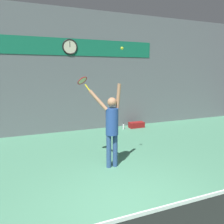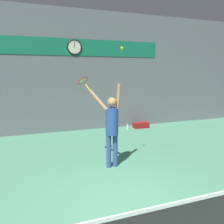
{
  "view_description": "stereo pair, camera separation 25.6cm",
  "coord_description": "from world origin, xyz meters",
  "px_view_note": "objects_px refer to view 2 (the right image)",
  "views": [
    {
      "loc": [
        -1.68,
        -3.05,
        2.49
      ],
      "look_at": [
        0.35,
        2.04,
        1.49
      ],
      "focal_mm": 35.0,
      "sensor_mm": 36.0,
      "label": 1
    },
    {
      "loc": [
        -1.44,
        -3.14,
        2.49
      ],
      "look_at": [
        0.35,
        2.04,
        1.49
      ],
      "focal_mm": 35.0,
      "sensor_mm": 36.0,
      "label": 2
    }
  ],
  "objects_px": {
    "scoreboard_clock": "(74,47)",
    "equipment_bag": "(141,125)",
    "tennis_racket": "(83,81)",
    "water_bottle": "(128,126)",
    "tennis_player": "(112,125)",
    "tennis_ball": "(122,48)"
  },
  "relations": [
    {
      "from": "scoreboard_clock",
      "to": "equipment_bag",
      "type": "relative_size",
      "value": 0.89
    },
    {
      "from": "scoreboard_clock",
      "to": "tennis_racket",
      "type": "distance_m",
      "value": 3.73
    },
    {
      "from": "tennis_racket",
      "to": "water_bottle",
      "type": "height_order",
      "value": "tennis_racket"
    },
    {
      "from": "tennis_player",
      "to": "equipment_bag",
      "type": "relative_size",
      "value": 3.18
    },
    {
      "from": "tennis_player",
      "to": "tennis_ball",
      "type": "xyz_separation_m",
      "value": [
        0.23,
        -0.11,
        1.91
      ]
    },
    {
      "from": "tennis_racket",
      "to": "water_bottle",
      "type": "bearing_deg",
      "value": 49.36
    },
    {
      "from": "tennis_player",
      "to": "water_bottle",
      "type": "bearing_deg",
      "value": 60.65
    },
    {
      "from": "tennis_ball",
      "to": "tennis_racket",
      "type": "bearing_deg",
      "value": 146.12
    },
    {
      "from": "tennis_ball",
      "to": "water_bottle",
      "type": "height_order",
      "value": "tennis_ball"
    },
    {
      "from": "scoreboard_clock",
      "to": "equipment_bag",
      "type": "height_order",
      "value": "scoreboard_clock"
    },
    {
      "from": "water_bottle",
      "to": "tennis_ball",
      "type": "bearing_deg",
      "value": -115.7
    },
    {
      "from": "equipment_bag",
      "to": "tennis_ball",
      "type": "bearing_deg",
      "value": -123.51
    },
    {
      "from": "equipment_bag",
      "to": "tennis_player",
      "type": "bearing_deg",
      "value": -126.8
    },
    {
      "from": "tennis_player",
      "to": "water_bottle",
      "type": "relative_size",
      "value": 7.99
    },
    {
      "from": "scoreboard_clock",
      "to": "tennis_player",
      "type": "height_order",
      "value": "scoreboard_clock"
    },
    {
      "from": "tennis_racket",
      "to": "equipment_bag",
      "type": "distance_m",
      "value": 4.91
    },
    {
      "from": "water_bottle",
      "to": "tennis_racket",
      "type": "bearing_deg",
      "value": -130.64
    },
    {
      "from": "tennis_player",
      "to": "equipment_bag",
      "type": "distance_m",
      "value": 4.47
    },
    {
      "from": "tennis_racket",
      "to": "tennis_ball",
      "type": "height_order",
      "value": "tennis_ball"
    },
    {
      "from": "tennis_ball",
      "to": "tennis_player",
      "type": "bearing_deg",
      "value": 153.91
    },
    {
      "from": "tennis_player",
      "to": "water_bottle",
      "type": "xyz_separation_m",
      "value": [
        1.93,
        3.44,
        -1.03
      ]
    },
    {
      "from": "tennis_ball",
      "to": "scoreboard_clock",
      "type": "bearing_deg",
      "value": 96.42
    }
  ]
}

